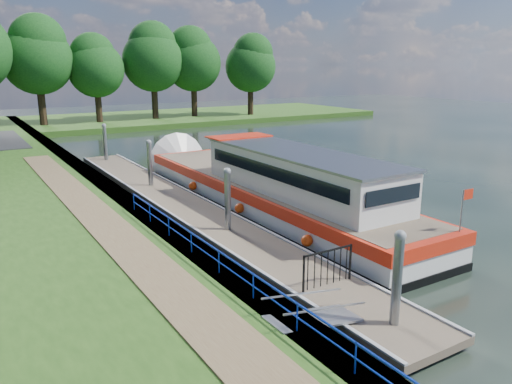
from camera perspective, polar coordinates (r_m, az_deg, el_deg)
ground at (r=14.33m, az=13.85°, el=-14.94°), size 160.00×160.00×0.00m
bank_edge at (r=25.34m, az=-15.38°, el=-1.09°), size 1.10×90.00×0.78m
far_bank at (r=64.51m, az=-12.41°, el=8.14°), size 60.00×18.00×0.60m
footpath at (r=18.30m, az=-14.72°, el=-5.65°), size 1.60×40.00×0.05m
blue_fence at (r=14.37m, az=-2.42°, el=-8.59°), size 0.04×18.04×0.72m
pontoon at (r=24.39m, az=-8.26°, el=-1.81°), size 2.50×30.00×0.56m
mooring_piles at (r=24.11m, az=-8.35°, el=0.69°), size 0.30×27.30×3.55m
gangway at (r=13.25m, az=6.60°, el=-14.09°), size 2.58×1.00×0.92m
gate_panel at (r=15.28m, az=8.21°, el=-7.97°), size 1.85×0.05×1.15m
barge at (r=24.54m, az=0.73°, el=0.63°), size 4.36×21.15×4.78m
horizon_trees at (r=57.76m, az=-24.89°, el=14.11°), size 54.38×10.03×12.87m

